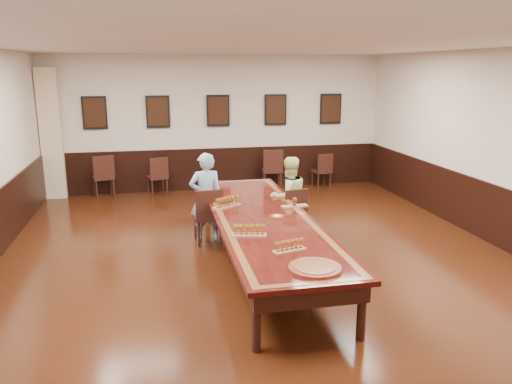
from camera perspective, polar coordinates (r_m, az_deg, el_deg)
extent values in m
cube|color=black|center=(7.62, 0.77, -8.29)|extent=(8.00, 10.00, 0.02)
cube|color=white|center=(7.06, 0.86, 16.68)|extent=(8.00, 10.00, 0.02)
cube|color=beige|center=(12.06, -4.37, 7.86)|extent=(8.00, 0.02, 3.20)
cube|color=beige|center=(2.73, 24.98, -15.31)|extent=(8.00, 0.02, 3.20)
cube|color=beige|center=(8.92, 26.91, 4.24)|extent=(0.02, 10.00, 3.20)
imported|color=#4A85B9|center=(8.44, -5.74, -0.61)|extent=(0.58, 0.40, 1.52)
imported|color=#E9F398|center=(8.66, 3.78, -0.57)|extent=(0.80, 0.68, 1.41)
cube|color=#EB4E91|center=(7.55, 5.17, -2.40)|extent=(0.11, 0.14, 0.01)
cube|color=beige|center=(12.00, -22.39, 6.10)|extent=(0.45, 0.18, 2.90)
cube|color=black|center=(12.20, -4.26, 2.70)|extent=(7.98, 0.04, 1.00)
cube|color=black|center=(9.13, 26.01, -2.57)|extent=(0.04, 9.98, 1.00)
cube|color=black|center=(7.37, 0.79, -3.03)|extent=(1.40, 5.00, 0.06)
cube|color=brown|center=(7.36, 0.79, -2.79)|extent=(1.28, 4.88, 0.00)
cube|color=black|center=(7.36, 0.79, -2.78)|extent=(1.10, 4.70, 0.00)
cube|color=black|center=(7.42, 0.78, -4.14)|extent=(1.25, 4.85, 0.18)
cylinder|color=black|center=(5.30, 0.01, -14.53)|extent=(0.10, 0.10, 0.69)
cylinder|color=black|center=(5.63, 11.98, -13.09)|extent=(0.10, 0.10, 0.69)
cylinder|color=black|center=(9.59, -5.60, -1.39)|extent=(0.10, 0.10, 0.69)
cylinder|color=black|center=(9.77, 1.18, -1.04)|extent=(0.10, 0.10, 0.69)
cube|color=black|center=(11.93, -17.96, 8.61)|extent=(0.54, 0.03, 0.74)
cube|color=black|center=(11.92, -17.97, 8.60)|extent=(0.46, 0.01, 0.64)
cube|color=black|center=(11.87, -11.16, 9.00)|extent=(0.54, 0.03, 0.74)
cube|color=black|center=(11.85, -11.16, 8.99)|extent=(0.46, 0.01, 0.64)
cube|color=black|center=(11.96, -4.35, 9.25)|extent=(0.54, 0.03, 0.74)
cube|color=black|center=(11.94, -4.34, 9.25)|extent=(0.46, 0.01, 0.64)
cube|color=black|center=(12.22, 2.26, 9.38)|extent=(0.54, 0.03, 0.74)
cube|color=black|center=(12.20, 2.28, 9.37)|extent=(0.46, 0.01, 0.64)
cube|color=black|center=(12.63, 8.52, 9.39)|extent=(0.54, 0.03, 0.74)
cube|color=black|center=(12.61, 8.55, 9.38)|extent=(0.46, 0.01, 0.64)
cube|color=#A26144|center=(7.84, -3.35, -1.67)|extent=(0.50, 0.38, 0.03)
cube|color=#A26144|center=(7.88, 4.43, -1.63)|extent=(0.43, 0.17, 0.03)
cube|color=#A26144|center=(6.51, -0.78, -4.95)|extent=(0.47, 0.23, 0.03)
cube|color=#A26144|center=(6.00, 3.85, -6.68)|extent=(0.43, 0.23, 0.03)
cylinder|color=red|center=(7.33, 2.43, -2.82)|extent=(0.21, 0.21, 0.02)
cylinder|color=silver|center=(7.33, 2.43, -2.71)|extent=(0.12, 0.12, 0.01)
cylinder|color=#5E1712|center=(5.50, 6.74, -8.65)|extent=(0.73, 0.73, 0.04)
cylinder|color=brown|center=(5.49, 6.75, -8.42)|extent=(0.58, 0.58, 0.01)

